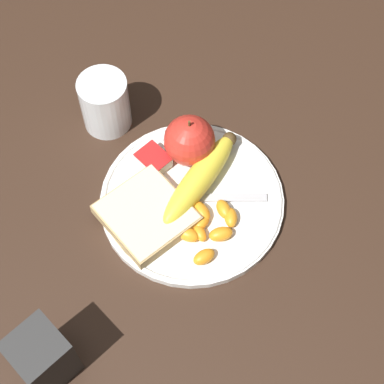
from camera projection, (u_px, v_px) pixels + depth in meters
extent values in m
plane|color=#332116|center=(192.00, 203.00, 0.93)|extent=(3.00, 3.00, 0.00)
cylinder|color=white|center=(192.00, 201.00, 0.92)|extent=(0.26, 0.26, 0.01)
torus|color=white|center=(192.00, 199.00, 0.92)|extent=(0.26, 0.26, 0.01)
cylinder|color=silver|center=(105.00, 103.00, 0.96)|extent=(0.07, 0.07, 0.09)
cylinder|color=orange|center=(106.00, 106.00, 0.96)|extent=(0.07, 0.07, 0.07)
sphere|color=red|center=(189.00, 140.00, 0.92)|extent=(0.07, 0.07, 0.07)
cylinder|color=brown|center=(189.00, 124.00, 0.88)|extent=(0.00, 0.00, 0.01)
ellipsoid|color=yellow|center=(199.00, 179.00, 0.91)|extent=(0.08, 0.18, 0.04)
sphere|color=#473319|center=(229.00, 139.00, 0.94)|extent=(0.02, 0.02, 0.02)
cube|color=tan|center=(147.00, 215.00, 0.89)|extent=(0.12, 0.12, 0.02)
cube|color=beige|center=(147.00, 215.00, 0.89)|extent=(0.12, 0.11, 0.02)
cube|color=#B2B2B7|center=(226.00, 198.00, 0.91)|extent=(0.09, 0.09, 0.00)
cube|color=#B2B2B7|center=(167.00, 198.00, 0.91)|extent=(0.05, 0.05, 0.00)
cube|color=silver|center=(152.00, 161.00, 0.94)|extent=(0.04, 0.04, 0.02)
cube|color=#B21E1E|center=(152.00, 157.00, 0.93)|extent=(0.05, 0.04, 0.00)
ellipsoid|color=orange|center=(221.00, 234.00, 0.88)|extent=(0.03, 0.04, 0.02)
ellipsoid|color=orange|center=(202.00, 222.00, 0.89)|extent=(0.02, 0.03, 0.02)
ellipsoid|color=orange|center=(201.00, 211.00, 0.90)|extent=(0.04, 0.03, 0.02)
ellipsoid|color=orange|center=(224.00, 209.00, 0.90)|extent=(0.04, 0.03, 0.02)
ellipsoid|color=orange|center=(170.00, 219.00, 0.89)|extent=(0.03, 0.02, 0.02)
ellipsoid|color=orange|center=(231.00, 218.00, 0.89)|extent=(0.03, 0.03, 0.02)
ellipsoid|color=orange|center=(188.00, 234.00, 0.88)|extent=(0.04, 0.03, 0.02)
ellipsoid|color=orange|center=(204.00, 257.00, 0.86)|extent=(0.03, 0.04, 0.02)
ellipsoid|color=orange|center=(200.00, 233.00, 0.88)|extent=(0.03, 0.02, 0.02)
cube|color=#2D2D2D|center=(42.00, 357.00, 0.77)|extent=(0.06, 0.06, 0.09)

